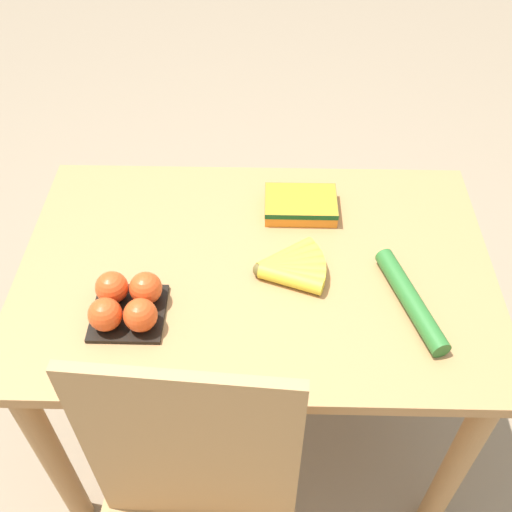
{
  "coord_description": "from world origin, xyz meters",
  "views": [
    {
      "loc": [
        -0.02,
        0.94,
        1.74
      ],
      "look_at": [
        0.0,
        0.0,
        0.76
      ],
      "focal_mm": 42.0,
      "sensor_mm": 36.0,
      "label": 1
    }
  ],
  "objects_px": {
    "carrot_bag": "(301,204)",
    "cucumber_near": "(411,300)",
    "banana_bunch": "(290,267)",
    "tomato_pack": "(126,303)"
  },
  "relations": [
    {
      "from": "tomato_pack",
      "to": "banana_bunch",
      "type": "bearing_deg",
      "value": -159.69
    },
    {
      "from": "banana_bunch",
      "to": "cucumber_near",
      "type": "height_order",
      "value": "cucumber_near"
    },
    {
      "from": "carrot_bag",
      "to": "cucumber_near",
      "type": "xyz_separation_m",
      "value": [
        -0.23,
        0.3,
        -0.0
      ]
    },
    {
      "from": "carrot_bag",
      "to": "cucumber_near",
      "type": "distance_m",
      "value": 0.38
    },
    {
      "from": "carrot_bag",
      "to": "cucumber_near",
      "type": "height_order",
      "value": "same"
    },
    {
      "from": "banana_bunch",
      "to": "cucumber_near",
      "type": "relative_size",
      "value": 0.6
    },
    {
      "from": "tomato_pack",
      "to": "cucumber_near",
      "type": "bearing_deg",
      "value": -176.48
    },
    {
      "from": "banana_bunch",
      "to": "cucumber_near",
      "type": "xyz_separation_m",
      "value": [
        -0.26,
        0.09,
        0.0
      ]
    },
    {
      "from": "banana_bunch",
      "to": "cucumber_near",
      "type": "distance_m",
      "value": 0.27
    },
    {
      "from": "carrot_bag",
      "to": "tomato_pack",
      "type": "bearing_deg",
      "value": 42.0
    }
  ]
}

